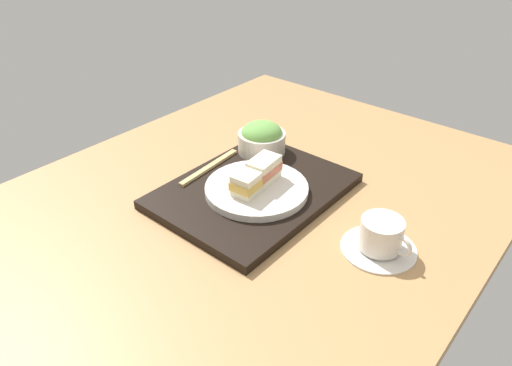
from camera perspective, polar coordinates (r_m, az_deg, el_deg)
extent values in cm
cube|color=tan|center=(106.51, -1.99, -3.47)|extent=(140.00, 100.00, 3.00)
cube|color=black|center=(108.83, -0.32, -0.93)|extent=(42.67, 32.83, 2.15)
cylinder|color=silver|center=(106.03, 0.07, -0.70)|extent=(23.25, 23.25, 1.66)
cube|color=#EFE5C1|center=(107.02, 0.92, 0.72)|extent=(8.18, 5.71, 1.74)
cube|color=#CC6B4C|center=(106.02, 0.93, 1.61)|extent=(8.72, 5.85, 2.11)
cube|color=#EFE5C1|center=(105.04, 0.94, 2.51)|extent=(8.18, 5.71, 1.74)
cube|color=#EFE5C1|center=(103.29, -0.81, -0.64)|extent=(8.18, 5.71, 1.51)
cube|color=gold|center=(102.38, -0.82, 0.15)|extent=(8.79, 6.05, 1.87)
cube|color=#EFE5C1|center=(101.48, -0.82, 0.96)|extent=(8.18, 5.71, 1.51)
cylinder|color=beige|center=(121.53, 0.69, 4.94)|extent=(12.17, 12.17, 5.30)
ellipsoid|color=#6BA84C|center=(120.33, 0.70, 6.06)|extent=(10.38, 10.38, 5.71)
cube|color=tan|center=(115.91, -5.79, 1.99)|extent=(20.11, 2.24, 0.70)
cube|color=tan|center=(115.52, -5.54, 1.89)|extent=(20.11, 2.24, 0.70)
cylinder|color=silver|center=(96.73, 14.57, -7.59)|extent=(14.89, 14.89, 0.80)
cylinder|color=silver|center=(94.56, 14.86, -5.95)|extent=(8.35, 8.35, 6.22)
cylinder|color=black|center=(92.95, 15.10, -4.64)|extent=(7.68, 7.68, 0.40)
torus|color=silver|center=(92.68, 17.20, -7.30)|extent=(1.53, 4.36, 4.29)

